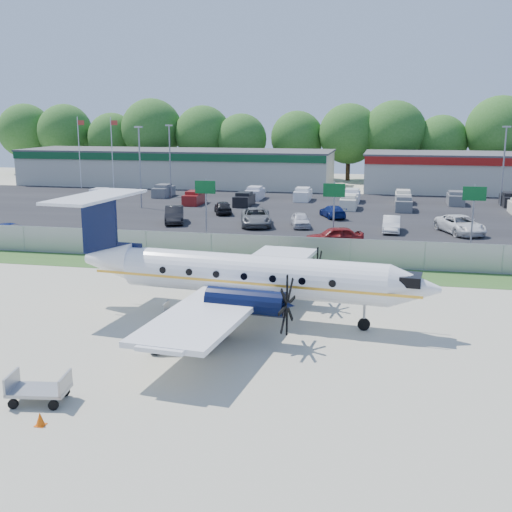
% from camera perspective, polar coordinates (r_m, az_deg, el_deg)
% --- Properties ---
extents(ground, '(170.00, 170.00, 0.00)m').
position_cam_1_polar(ground, '(32.45, -2.20, -6.23)').
color(ground, '#B9B49C').
rests_on(ground, ground).
extents(grass_verge, '(170.00, 4.00, 0.02)m').
position_cam_1_polar(grass_verge, '(43.72, 1.62, -1.26)').
color(grass_verge, '#2D561E').
rests_on(grass_verge, ground).
extents(access_road, '(170.00, 8.00, 0.02)m').
position_cam_1_polar(access_road, '(50.45, 3.05, 0.60)').
color(access_road, black).
rests_on(access_road, ground).
extents(parking_lot, '(170.00, 32.00, 0.02)m').
position_cam_1_polar(parking_lot, '(70.96, 5.69, 4.03)').
color(parking_lot, black).
rests_on(parking_lot, ground).
extents(perimeter_fence, '(120.00, 0.06, 1.99)m').
position_cam_1_polar(perimeter_fence, '(45.42, 2.08, 0.55)').
color(perimeter_fence, gray).
rests_on(perimeter_fence, ground).
extents(building_west, '(46.40, 12.40, 5.24)m').
position_cam_1_polar(building_west, '(97.35, -7.10, 7.85)').
color(building_west, '#BBB9A8').
rests_on(building_west, ground).
extents(sign_left, '(1.80, 0.26, 5.00)m').
position_cam_1_polar(sign_left, '(55.36, -4.51, 5.42)').
color(sign_left, gray).
rests_on(sign_left, ground).
extents(sign_mid, '(1.80, 0.26, 5.00)m').
position_cam_1_polar(sign_mid, '(53.33, 6.95, 5.10)').
color(sign_mid, gray).
rests_on(sign_mid, ground).
extents(sign_right, '(1.80, 0.26, 5.00)m').
position_cam_1_polar(sign_right, '(53.52, 18.79, 4.55)').
color(sign_right, gray).
rests_on(sign_right, ground).
extents(flagpole_west, '(1.06, 0.12, 10.00)m').
position_cam_1_polar(flagpole_west, '(95.40, -15.42, 9.22)').
color(flagpole_west, white).
rests_on(flagpole_west, ground).
extents(flagpole_east, '(1.06, 0.12, 10.00)m').
position_cam_1_polar(flagpole_east, '(93.23, -12.64, 9.30)').
color(flagpole_east, white).
rests_on(flagpole_east, ground).
extents(light_pole_nw, '(0.90, 0.35, 9.09)m').
position_cam_1_polar(light_pole_nw, '(73.36, -10.29, 8.28)').
color(light_pole_nw, gray).
rests_on(light_pole_nw, ground).
extents(light_pole_sw, '(0.90, 0.35, 9.09)m').
position_cam_1_polar(light_pole_sw, '(82.68, -7.66, 8.82)').
color(light_pole_sw, gray).
rests_on(light_pole_sw, ground).
extents(light_pole_se, '(0.90, 0.35, 9.09)m').
position_cam_1_polar(light_pole_se, '(78.95, 21.17, 7.93)').
color(light_pole_se, gray).
rests_on(light_pole_se, ground).
extents(tree_line, '(112.00, 6.00, 14.00)m').
position_cam_1_polar(tree_line, '(104.58, 7.77, 6.70)').
color(tree_line, '#275A1A').
rests_on(tree_line, ground).
extents(aircraft, '(19.90, 19.59, 6.12)m').
position_cam_1_polar(aircraft, '(32.92, -0.95, -1.65)').
color(aircraft, white).
rests_on(aircraft, ground).
extents(pushback_tug, '(3.13, 2.58, 1.52)m').
position_cam_1_polar(pushback_tug, '(29.52, -6.40, -6.74)').
color(pushback_tug, white).
rests_on(pushback_tug, ground).
extents(baggage_cart_near, '(1.87, 1.21, 0.94)m').
position_cam_1_polar(baggage_cart_near, '(33.37, -6.58, -4.98)').
color(baggage_cart_near, gray).
rests_on(baggage_cart_near, ground).
extents(baggage_cart_far, '(2.29, 1.57, 1.12)m').
position_cam_1_polar(baggage_cart_far, '(25.39, -18.73, -11.16)').
color(baggage_cart_far, gray).
rests_on(baggage_cart_far, ground).
extents(cone_port_wing, '(0.34, 0.34, 0.48)m').
position_cam_1_polar(cone_port_wing, '(23.77, -18.64, -13.59)').
color(cone_port_wing, '#E65207').
rests_on(cone_port_wing, ground).
extents(cone_starboard_wing, '(0.35, 0.35, 0.50)m').
position_cam_1_polar(cone_starboard_wing, '(40.98, -6.68, -1.96)').
color(cone_starboard_wing, '#E65207').
rests_on(cone_starboard_wing, ground).
extents(road_car_west, '(5.57, 3.61, 1.43)m').
position_cam_1_polar(road_car_west, '(57.79, -20.96, 1.30)').
color(road_car_west, navy).
rests_on(road_car_west, ground).
extents(road_car_mid, '(5.03, 3.24, 1.59)m').
position_cam_1_polar(road_car_mid, '(51.99, 6.96, 0.87)').
color(road_car_mid, maroon).
rests_on(road_car_mid, ground).
extents(parked_car_a, '(3.19, 5.29, 1.65)m').
position_cam_1_polar(parked_car_a, '(63.09, -7.25, 2.92)').
color(parked_car_a, black).
rests_on(parked_car_a, ground).
extents(parked_car_b, '(4.13, 6.47, 1.66)m').
position_cam_1_polar(parked_car_b, '(61.15, -0.02, 2.71)').
color(parked_car_b, '#595B5E').
rests_on(parked_car_b, ground).
extents(parked_car_c, '(2.53, 4.29, 1.37)m').
position_cam_1_polar(parked_car_c, '(60.47, 3.96, 2.57)').
color(parked_car_c, silver).
rests_on(parked_car_c, ground).
extents(parked_car_d, '(1.55, 4.34, 1.42)m').
position_cam_1_polar(parked_car_d, '(59.16, 11.92, 2.11)').
color(parked_car_d, silver).
rests_on(parked_car_d, ground).
extents(parked_car_e, '(4.64, 6.40, 1.62)m').
position_cam_1_polar(parked_car_e, '(59.86, 17.66, 1.91)').
color(parked_car_e, silver).
rests_on(parked_car_e, ground).
extents(parked_car_f, '(2.96, 4.45, 1.41)m').
position_cam_1_polar(parked_car_f, '(68.51, -2.95, 3.76)').
color(parked_car_f, black).
rests_on(parked_car_f, ground).
extents(parked_car_g, '(3.39, 4.77, 1.28)m').
position_cam_1_polar(parked_car_g, '(66.34, 6.82, 3.40)').
color(parked_car_g, navy).
rests_on(parked_car_g, ground).
extents(far_parking_rows, '(56.00, 10.00, 1.60)m').
position_cam_1_polar(far_parking_rows, '(75.89, 6.11, 4.57)').
color(far_parking_rows, gray).
rests_on(far_parking_rows, ground).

